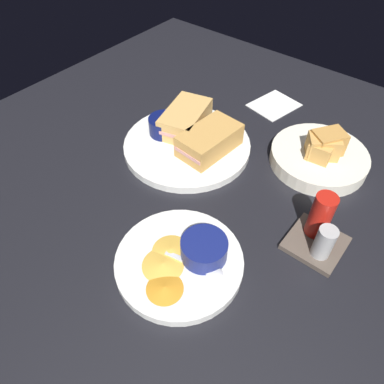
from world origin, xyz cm
name	(u,v)px	position (x,y,z in cm)	size (l,w,h in cm)	color
ground_plane	(201,175)	(0.00, 0.00, -1.50)	(110.00, 110.00, 3.00)	black
plate_sandwich_main	(187,145)	(-3.35, -6.40, 0.80)	(27.06, 27.06, 1.60)	white
sandwich_half_near	(209,140)	(-4.51, -1.39, 4.00)	(13.82, 8.70, 4.80)	tan
sandwich_half_far	(185,119)	(-7.11, -9.91, 4.00)	(14.62, 10.72, 4.80)	tan
ramekin_dark_sauce	(164,125)	(-2.93, -12.47, 3.62)	(6.60, 6.60, 3.76)	#0C144C
spoon_by_dark_ramekin	(181,142)	(-2.39, -7.14, 1.96)	(2.51, 9.95, 0.80)	silver
plate_chips_companion	(179,262)	(19.89, 11.04, 0.80)	(20.58, 20.58, 1.60)	white
ramekin_light_gravy	(204,248)	(16.80, 13.62, 3.45)	(7.45, 7.45, 3.42)	navy
spoon_by_gravy_ramekin	(205,268)	(18.80, 15.44, 1.96)	(3.82, 9.92, 0.80)	silver
plantain_chip_scatter	(166,265)	(22.15, 10.34, 1.90)	(12.39, 10.43, 0.60)	gold
bread_basket_rear	(320,155)	(-16.45, 17.73, 2.35)	(19.51, 19.51, 7.89)	silver
condiment_caddy	(320,231)	(2.20, 26.19, 3.41)	(9.00, 9.00, 9.50)	brown
paper_napkin_folded	(274,105)	(-29.54, 0.01, 0.20)	(11.00, 9.00, 0.40)	white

